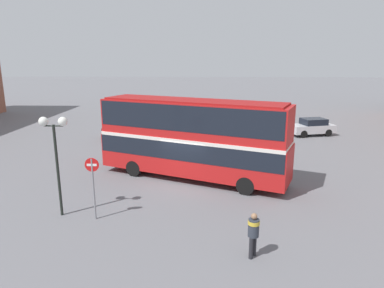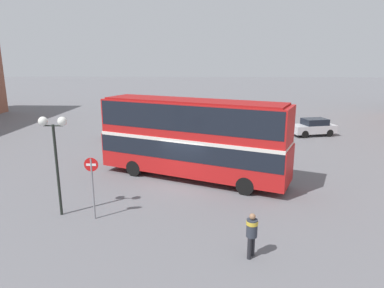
{
  "view_description": "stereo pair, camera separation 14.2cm",
  "coord_description": "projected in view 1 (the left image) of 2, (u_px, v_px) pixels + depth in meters",
  "views": [
    {
      "loc": [
        1.22,
        -18.34,
        6.92
      ],
      "look_at": [
        0.57,
        0.99,
        2.11
      ],
      "focal_mm": 32.0,
      "sensor_mm": 36.0,
      "label": 1
    },
    {
      "loc": [
        1.36,
        -18.33,
        6.92
      ],
      "look_at": [
        0.57,
        0.99,
        2.11
      ],
      "focal_mm": 32.0,
      "sensor_mm": 36.0,
      "label": 2
    }
  ],
  "objects": [
    {
      "name": "ground_plane",
      "position": [
        181.0,
        184.0,
        19.49
      ],
      "size": [
        240.0,
        240.0,
        0.0
      ],
      "primitive_type": "plane",
      "color": "slate"
    },
    {
      "name": "double_decker_bus",
      "position": [
        192.0,
        135.0,
        19.79
      ],
      "size": [
        11.33,
        6.67,
        4.69
      ],
      "rotation": [
        0.0,
        0.0,
        -0.4
      ],
      "color": "red",
      "rests_on": "ground_plane"
    },
    {
      "name": "pedestrian_foreground",
      "position": [
        253.0,
        231.0,
        12.07
      ],
      "size": [
        0.58,
        0.58,
        1.7
      ],
      "rotation": [
        0.0,
        0.0,
        2.55
      ],
      "color": "#232328",
      "rests_on": "ground_plane"
    },
    {
      "name": "parked_car_kerb_near",
      "position": [
        312.0,
        127.0,
        31.78
      ],
      "size": [
        4.35,
        2.74,
        1.58
      ],
      "rotation": [
        0.0,
        0.0,
        3.4
      ],
      "color": "silver",
      "rests_on": "ground_plane"
    },
    {
      "name": "parked_car_kerb_far",
      "position": [
        127.0,
        131.0,
        30.01
      ],
      "size": [
        4.29,
        2.66,
        1.66
      ],
      "rotation": [
        0.0,
        0.0,
        -0.22
      ],
      "color": "maroon",
      "rests_on": "ground_plane"
    },
    {
      "name": "street_lamp_twin_globe",
      "position": [
        55.0,
        137.0,
        14.75
      ],
      "size": [
        1.24,
        0.4,
        4.54
      ],
      "color": "black",
      "rests_on": "ground_plane"
    },
    {
      "name": "no_entry_sign",
      "position": [
        93.0,
        179.0,
        14.79
      ],
      "size": [
        0.61,
        0.08,
        2.83
      ],
      "color": "gray",
      "rests_on": "ground_plane"
    }
  ]
}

